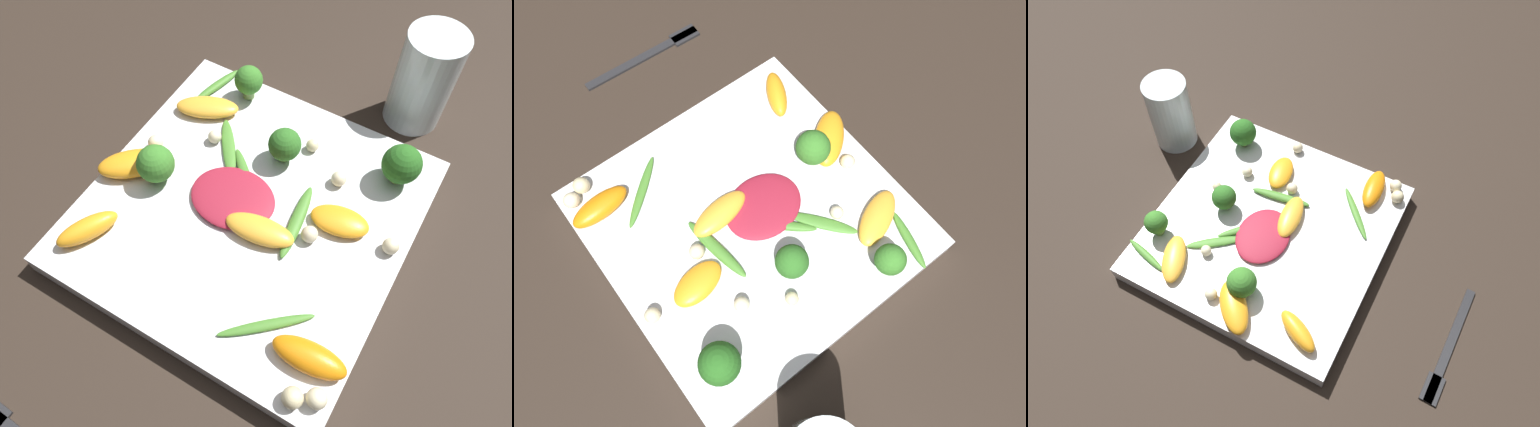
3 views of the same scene
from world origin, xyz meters
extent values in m
plane|color=#2D231C|center=(0.00, 0.00, 0.00)|extent=(2.40, 2.40, 0.00)
cube|color=white|center=(0.00, 0.00, 0.01)|extent=(0.31, 0.31, 0.03)
cube|color=#262628|center=(-0.03, -0.27, 0.00)|extent=(0.16, 0.02, 0.01)
cube|color=#262628|center=(-0.10, -0.27, 0.00)|extent=(0.04, 0.02, 0.01)
ellipsoid|color=maroon|center=(-0.02, 0.00, 0.03)|extent=(0.09, 0.08, 0.01)
ellipsoid|color=orange|center=(-0.13, -0.02, 0.04)|extent=(0.08, 0.07, 0.02)
ellipsoid|color=#FCAD33|center=(-0.11, 0.09, 0.03)|extent=(0.08, 0.06, 0.02)
ellipsoid|color=orange|center=(0.09, 0.03, 0.03)|extent=(0.06, 0.04, 0.01)
ellipsoid|color=orange|center=(0.12, -0.10, 0.04)|extent=(0.07, 0.03, 0.02)
ellipsoid|color=#FCAD33|center=(0.02, -0.02, 0.03)|extent=(0.07, 0.04, 0.02)
ellipsoid|color=orange|center=(-0.12, -0.10, 0.04)|extent=(0.05, 0.07, 0.02)
cylinder|color=#7A9E51|center=(0.11, 0.11, 0.03)|extent=(0.01, 0.01, 0.02)
sphere|color=#26601E|center=(0.11, 0.11, 0.05)|extent=(0.04, 0.04, 0.04)
cylinder|color=#7A9E51|center=(0.00, 0.07, 0.03)|extent=(0.01, 0.01, 0.01)
sphere|color=#2D6B23|center=(0.00, 0.07, 0.05)|extent=(0.03, 0.03, 0.03)
cylinder|color=#84AD5B|center=(-0.08, 0.13, 0.03)|extent=(0.01, 0.01, 0.02)
sphere|color=#387A28|center=(-0.08, 0.13, 0.05)|extent=(0.03, 0.03, 0.03)
cylinder|color=#84AD5B|center=(-0.10, -0.01, 0.03)|extent=(0.01, 0.01, 0.01)
sphere|color=#387A28|center=(-0.10, -0.01, 0.05)|extent=(0.04, 0.04, 0.04)
ellipsoid|color=#47842D|center=(0.07, -0.10, 0.03)|extent=(0.07, 0.07, 0.01)
ellipsoid|color=#47842D|center=(-0.02, 0.03, 0.03)|extent=(0.06, 0.06, 0.01)
ellipsoid|color=#47842D|center=(0.05, 0.01, 0.03)|extent=(0.03, 0.09, 0.01)
ellipsoid|color=#47842D|center=(-0.06, 0.05, 0.03)|extent=(0.06, 0.07, 0.01)
ellipsoid|color=#47842D|center=(-0.12, 0.12, 0.03)|extent=(0.03, 0.07, 0.01)
sphere|color=beige|center=(0.14, -0.13, 0.03)|extent=(0.02, 0.02, 0.02)
sphere|color=beige|center=(-0.13, 0.02, 0.03)|extent=(0.02, 0.02, 0.02)
sphere|color=beige|center=(0.07, 0.00, 0.03)|extent=(0.02, 0.02, 0.02)
sphere|color=beige|center=(-0.08, 0.05, 0.03)|extent=(0.01, 0.01, 0.01)
sphere|color=beige|center=(0.12, -0.14, 0.03)|extent=(0.02, 0.02, 0.02)
sphere|color=beige|center=(0.14, 0.03, 0.03)|extent=(0.02, 0.02, 0.02)
sphere|color=beige|center=(0.06, 0.07, 0.03)|extent=(0.02, 0.02, 0.02)
sphere|color=beige|center=(0.02, 0.10, 0.03)|extent=(0.01, 0.01, 0.01)
camera|label=1|loc=(0.14, -0.22, 0.45)|focal=35.00mm
camera|label=2|loc=(0.11, 0.18, 0.52)|focal=35.00mm
camera|label=3|loc=(-0.30, -0.18, 0.62)|focal=35.00mm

